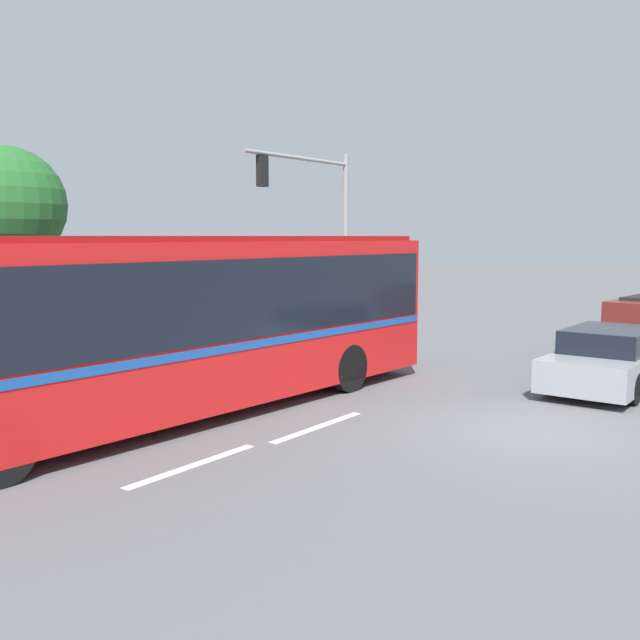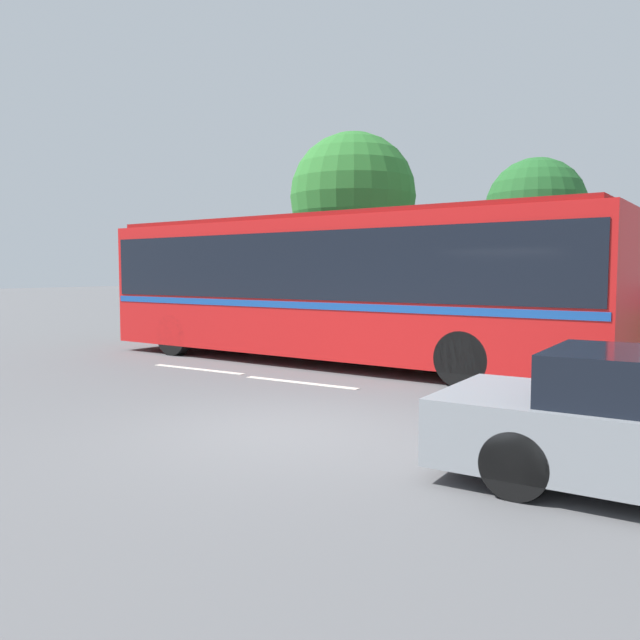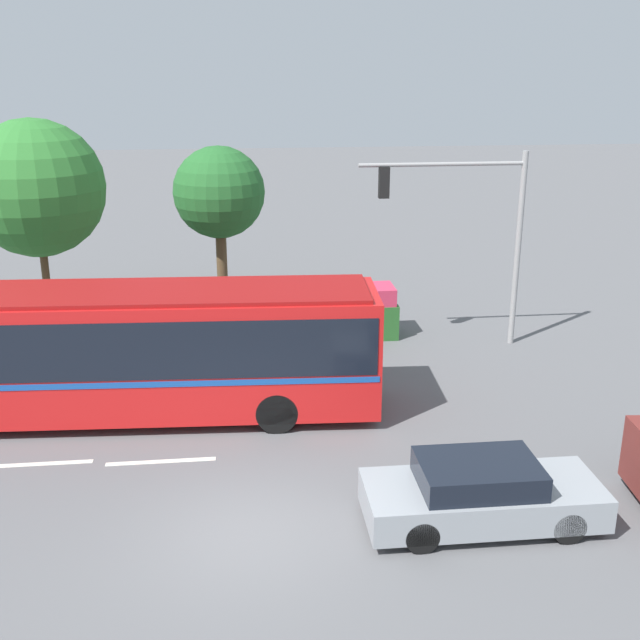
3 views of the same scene
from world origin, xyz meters
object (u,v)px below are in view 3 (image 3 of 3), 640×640
Objects in this scene: city_bus at (134,346)px; sedan_foreground at (481,494)px; street_tree_centre at (219,193)px; traffic_light_pole at (477,220)px; street_tree_left at (36,188)px.

city_bus is 2.66× the size of sedan_foreground.
sedan_foreground is 15.98m from street_tree_centre.
sedan_foreground is at bearing 74.19° from traffic_light_pole.
street_tree_left is 6.04m from street_tree_centre.
traffic_light_pole reaches higher than sedan_foreground.
street_tree_left is (-10.62, 12.85, 4.00)m from sedan_foreground.
city_bus is 9.68m from street_tree_centre.
sedan_foreground is 0.76× the size of traffic_light_pole.
street_tree_centre is (-4.93, 14.81, 3.44)m from sedan_foreground.
street_tree_left is at bearing -161.06° from street_tree_centre.
traffic_light_pole reaches higher than city_bus.
city_bus reaches higher than sedan_foreground.
street_tree_left reaches higher than city_bus.
sedan_foreground is at bearing -71.57° from street_tree_centre.
sedan_foreground is 0.79× the size of street_tree_centre.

